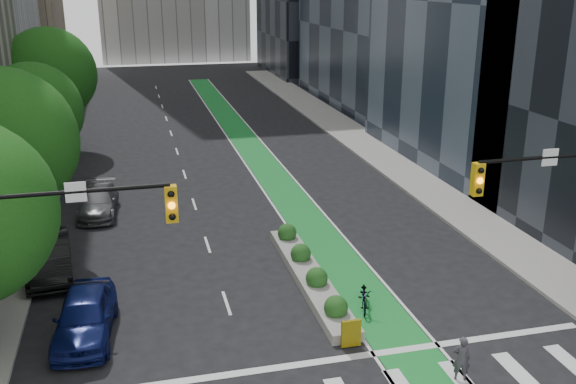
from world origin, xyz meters
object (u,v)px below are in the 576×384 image
bicycle (365,296)px  parked_car_left_far (98,202)px  parked_car_left_mid (49,256)px  parked_car_left_near (85,316)px  median_planter (310,273)px  cyclist (461,358)px

bicycle → parked_car_left_far: (-10.33, 13.36, 0.19)m
parked_car_left_mid → parked_car_left_far: parked_car_left_mid is taller
parked_car_left_near → parked_car_left_far: 12.95m
median_planter → parked_car_left_near: bearing=-165.7°
median_planter → cyclist: bearing=-70.7°
parked_car_left_far → parked_car_left_near: bearing=-86.9°
cyclist → parked_car_left_far: size_ratio=0.32×
parked_car_left_far → median_planter: bearing=-46.9°
median_planter → cyclist: 8.34m
median_planter → parked_car_left_far: parked_car_left_far is taller
bicycle → median_planter: bearing=136.9°
bicycle → parked_car_left_near: size_ratio=0.39×
median_planter → parked_car_left_near: 9.22m
median_planter → parked_car_left_mid: parked_car_left_mid is taller
median_planter → bicycle: 3.06m
median_planter → parked_car_left_mid: bearing=162.3°
median_planter → bicycle: median_planter is taller
bicycle → parked_car_left_far: size_ratio=0.40×
parked_car_left_near → parked_car_left_mid: 5.96m
median_planter → parked_car_left_far: 13.88m
cyclist → parked_car_left_near: (-11.68, 5.59, 0.05)m
median_planter → cyclist: size_ratio=6.62×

